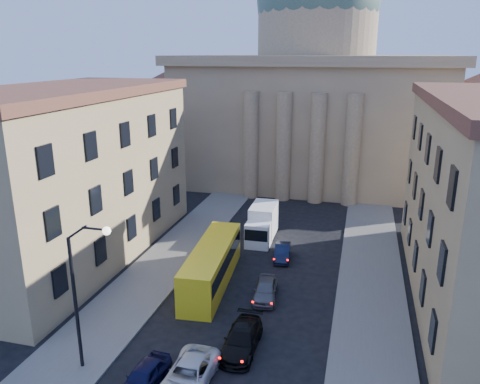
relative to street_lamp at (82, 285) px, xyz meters
The scene contains 12 objects.
sidewalk_left 11.38m from the street_lamp, 98.71° to the left, with size 5.00×60.00×0.15m, color #63605B.
sidewalk_right 19.14m from the street_lamp, 32.88° to the left, with size 5.00×60.00×0.15m, color #63605B.
church 48.43m from the street_lamp, 81.65° to the left, with size 68.02×28.76×36.60m.
building_left 17.36m from the street_lamp, 125.62° to the left, with size 11.60×26.60×14.70m.
street_lamp is the anchor object (origin of this frame).
car_left_near 5.90m from the street_lamp, ahead, with size 1.59×3.95×1.35m, color black.
car_left_mid 7.48m from the street_lamp, ahead, with size 2.30×4.99×1.39m, color silver.
car_right_mid 9.91m from the street_lamp, 26.98° to the left, with size 1.96×4.82×1.40m, color black.
car_right_far 13.91m from the street_lamp, 52.72° to the left, with size 1.64×4.08×1.39m, color #54555A.
car_right_distant 19.86m from the street_lamp, 65.59° to the left, with size 1.31×3.75×1.23m, color black.
city_bus 12.69m from the street_lamp, 73.42° to the left, with size 3.35×11.10×3.08m.
box_truck 22.59m from the street_lamp, 76.27° to the left, with size 2.41×5.85×3.19m.
Camera 1 is at (7.01, -11.72, 17.25)m, focal length 35.00 mm.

